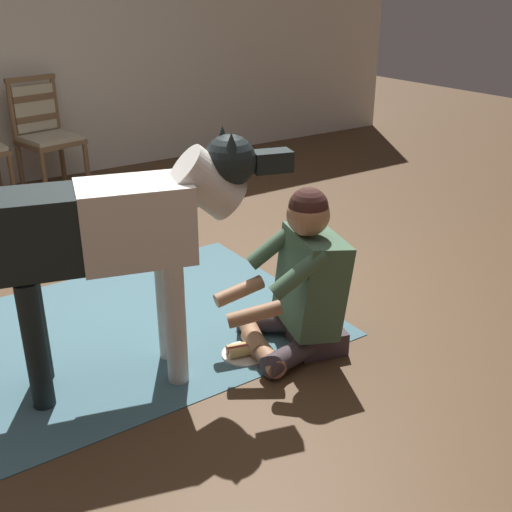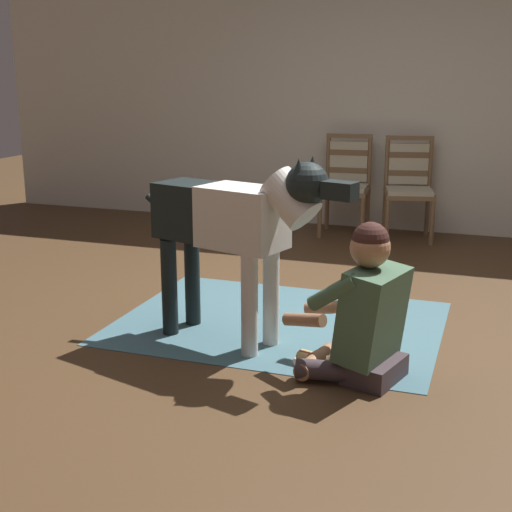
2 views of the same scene
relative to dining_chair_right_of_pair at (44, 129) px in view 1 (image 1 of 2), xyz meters
The scene contains 6 objects.
ground_plane 2.82m from the dining_chair_right_of_pair, 93.89° to the right, with size 15.62×15.62×0.00m, color #4D3620.
area_rug 2.84m from the dining_chair_right_of_pair, 99.23° to the right, with size 2.06×1.55×0.01m, color #456C77.
dining_chair_right_of_pair is the anchor object (origin of this frame).
person_sitting_on_floor 3.41m from the dining_chair_right_of_pair, 86.33° to the right, with size 0.69×0.59×0.85m.
large_dog 3.23m from the dining_chair_right_of_pair, 100.61° to the right, with size 1.42×0.55×1.15m.
hot_dog_on_plate 3.36m from the dining_chair_right_of_pair, 91.21° to the right, with size 0.23×0.23×0.06m.
Camera 1 is at (-1.35, -2.82, 1.74)m, focal length 44.01 mm.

